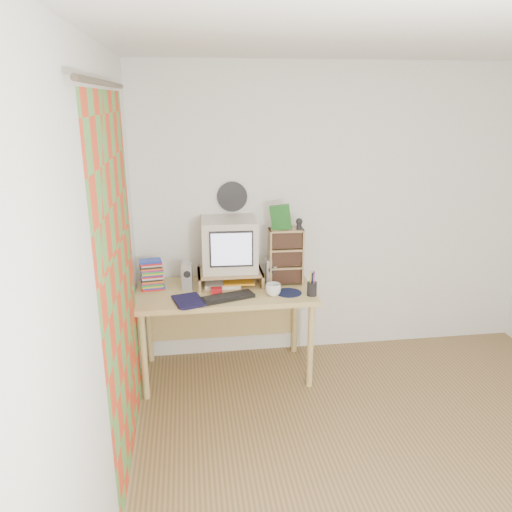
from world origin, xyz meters
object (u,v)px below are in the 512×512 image
object	(u,v)px
keyboard	(228,297)
dvd_stack	(152,275)
diary	(175,301)
mug	(273,290)
desk	(225,302)
crt_monitor	(229,245)
cd_rack	(286,257)

from	to	relation	value
keyboard	dvd_stack	world-z (taller)	dvd_stack
dvd_stack	diary	bearing A→B (deg)	-69.43
keyboard	mug	size ratio (longest dim) A/B	3.31
keyboard	mug	bearing A→B (deg)	-13.99
desk	crt_monitor	distance (m)	0.47
mug	diary	world-z (taller)	mug
crt_monitor	dvd_stack	world-z (taller)	crt_monitor
cd_rack	mug	size ratio (longest dim) A/B	3.81
cd_rack	crt_monitor	bearing A→B (deg)	171.79
desk	cd_rack	size ratio (longest dim) A/B	3.03
crt_monitor	diary	distance (m)	0.67
crt_monitor	cd_rack	world-z (taller)	crt_monitor
desk	mug	world-z (taller)	mug
mug	keyboard	bearing A→B (deg)	-176.48
crt_monitor	mug	xyz separation A→B (m)	(0.31, -0.33, -0.28)
crt_monitor	mug	bearing A→B (deg)	-44.66
desk	mug	xyz separation A→B (m)	(0.36, -0.24, 0.18)
desk	cd_rack	distance (m)	0.62
desk	keyboard	bearing A→B (deg)	-88.36
keyboard	dvd_stack	distance (m)	0.66
mug	desk	bearing A→B (deg)	146.32
cd_rack	diary	bearing A→B (deg)	-158.45
keyboard	dvd_stack	size ratio (longest dim) A/B	1.67
desk	diary	bearing A→B (deg)	-141.04
keyboard	cd_rack	xyz separation A→B (m)	(0.50, 0.27, 0.22)
desk	crt_monitor	size ratio (longest dim) A/B	3.21
mug	crt_monitor	bearing A→B (deg)	133.09
cd_rack	mug	distance (m)	0.34
keyboard	dvd_stack	bearing A→B (deg)	135.57
crt_monitor	dvd_stack	xyz separation A→B (m)	(-0.63, -0.05, -0.21)
mug	diary	distance (m)	0.75
dvd_stack	cd_rack	world-z (taller)	cd_rack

